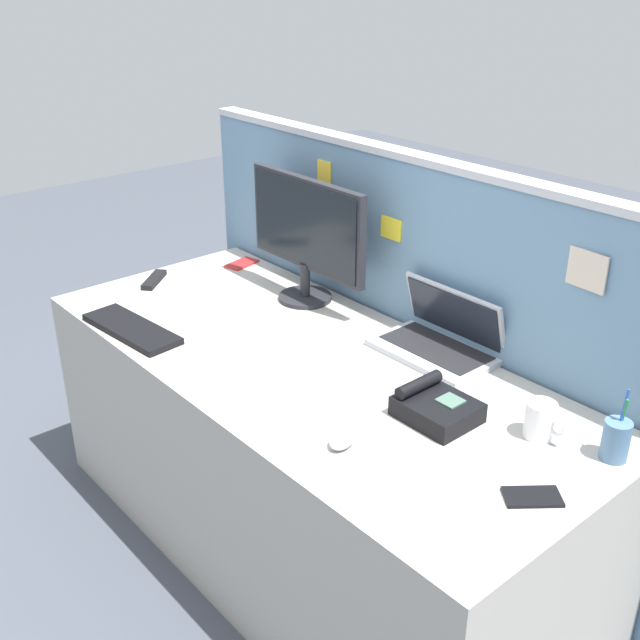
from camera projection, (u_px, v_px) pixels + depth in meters
The scene contains 14 objects.
ground_plane at pixel (309, 544), 2.70m from camera, with size 10.00×10.00×0.00m, color #424751.
desk at pixel (309, 458), 2.54m from camera, with size 1.95×0.82×0.74m, color #ADA89E.
cubicle_divider at pixel (407, 340), 2.69m from camera, with size 2.11×0.08×1.31m.
desktop_monitor at pixel (306, 231), 2.69m from camera, with size 0.57×0.19×0.45m.
laptop at pixel (442, 337), 2.42m from camera, with size 0.38×0.24×0.21m.
desk_phone at pixel (436, 407), 2.08m from camera, with size 0.20×0.17×0.09m.
keyboard_main at pixel (132, 329), 2.56m from camera, with size 0.40×0.13×0.02m, color black.
computer_mouse_right_hand at pixel (343, 439), 1.97m from camera, with size 0.06×0.10×0.03m, color silver.
pen_cup at pixel (616, 440), 1.90m from camera, with size 0.07×0.07×0.19m.
cell_phone_black_slab at pixel (532, 497), 1.78m from camera, with size 0.07×0.13×0.01m, color black.
cell_phone_red_case at pixel (242, 264), 3.11m from camera, with size 0.07×0.13×0.01m, color #B22323.
cell_phone_white_slab at pixel (236, 399), 2.17m from camera, with size 0.07×0.13×0.01m, color silver.
tv_remote at pixel (154, 280), 2.94m from camera, with size 0.04×0.17×0.02m, color black.
coffee_mug at pixel (541, 420), 1.98m from camera, with size 0.12×0.08×0.10m.
Camera 1 is at (1.62, -1.34, 1.87)m, focal length 43.29 mm.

